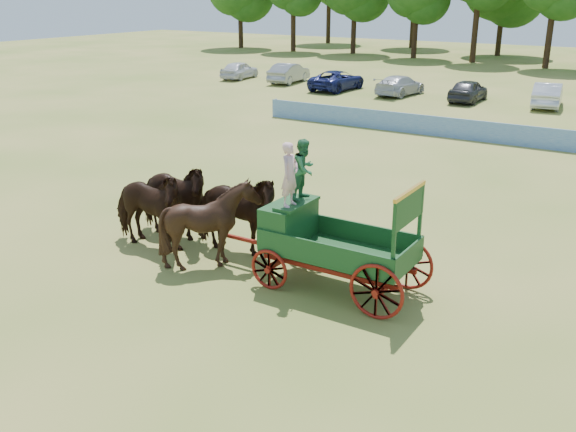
# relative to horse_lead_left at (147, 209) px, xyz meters

# --- Properties ---
(ground) EXTENTS (160.00, 160.00, 0.00)m
(ground) POSITION_rel_horse_lead_left_xyz_m (5.59, 1.52, -1.24)
(ground) COLOR #A9904C
(ground) RESTS_ON ground
(horse_lead_left) EXTENTS (2.97, 1.42, 2.47)m
(horse_lead_left) POSITION_rel_horse_lead_left_xyz_m (0.00, 0.00, 0.00)
(horse_lead_left) COLOR black
(horse_lead_left) RESTS_ON ground
(horse_lead_right) EXTENTS (2.98, 1.44, 2.47)m
(horse_lead_right) POSITION_rel_horse_lead_left_xyz_m (0.00, 1.10, 0.00)
(horse_lead_right) COLOR black
(horse_lead_right) RESTS_ON ground
(horse_wheel_left) EXTENTS (2.37, 2.14, 2.48)m
(horse_wheel_left) POSITION_rel_horse_lead_left_xyz_m (2.40, 0.00, 0.00)
(horse_wheel_left) COLOR black
(horse_wheel_left) RESTS_ON ground
(horse_wheel_right) EXTENTS (3.07, 1.68, 2.47)m
(horse_wheel_right) POSITION_rel_horse_lead_left_xyz_m (2.40, 1.10, 0.00)
(horse_wheel_right) COLOR black
(horse_wheel_right) RESTS_ON ground
(farm_dray) EXTENTS (6.00, 2.00, 3.79)m
(farm_dray) POSITION_rel_horse_lead_left_xyz_m (5.35, 0.58, 0.44)
(farm_dray) COLOR maroon
(farm_dray) RESTS_ON ground
(sponsor_banner) EXTENTS (26.00, 0.08, 1.05)m
(sponsor_banner) POSITION_rel_horse_lead_left_xyz_m (4.59, 19.52, -0.71)
(sponsor_banner) COLOR #1F5EAC
(sponsor_banner) RESTS_ON ground
(parked_cars) EXTENTS (52.59, 7.00, 1.60)m
(parked_cars) POSITION_rel_horse_lead_left_xyz_m (4.62, 31.75, -0.49)
(parked_cars) COLOR silver
(parked_cars) RESTS_ON ground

